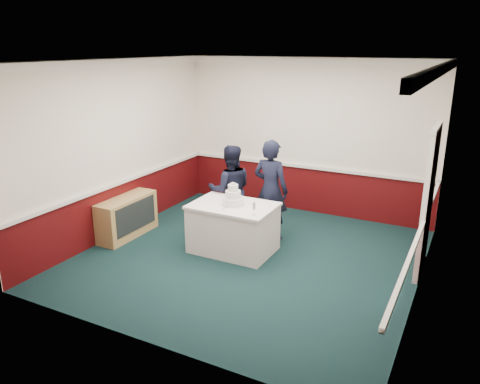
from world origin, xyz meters
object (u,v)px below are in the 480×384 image
at_px(cake_knife, 225,208).
at_px(sideboard, 127,217).
at_px(person_man, 230,190).
at_px(person_woman, 271,190).
at_px(champagne_flute, 254,206).
at_px(cake_table, 233,227).
at_px(wedding_cake, 233,198).

bearing_deg(cake_knife, sideboard, -176.83).
xyz_separation_m(sideboard, person_man, (1.53, 0.95, 0.44)).
bearing_deg(person_woman, champagne_flute, 105.11).
distance_m(cake_table, champagne_flute, 0.78).
distance_m(sideboard, cake_table, 1.96).
relative_size(cake_knife, person_woman, 0.13).
distance_m(wedding_cake, champagne_flute, 0.57).
height_order(cake_knife, person_man, person_man).
relative_size(cake_table, champagne_flute, 6.44).
height_order(cake_table, cake_knife, cake_knife).
relative_size(champagne_flute, person_woman, 0.12).
height_order(cake_table, person_woman, person_woman).
relative_size(sideboard, person_man, 0.76).
relative_size(wedding_cake, champagne_flute, 1.78).
relative_size(champagne_flute, person_man, 0.13).
relative_size(wedding_cake, person_man, 0.23).
relative_size(cake_knife, person_man, 0.14).
height_order(champagne_flute, person_man, person_man).
xyz_separation_m(champagne_flute, person_woman, (-0.19, 1.05, -0.06)).
xyz_separation_m(wedding_cake, cake_knife, (-0.03, -0.20, -0.11)).
bearing_deg(person_man, wedding_cake, 89.15).
xyz_separation_m(person_man, person_woman, (0.72, 0.11, 0.07)).
xyz_separation_m(wedding_cake, person_woman, (0.31, 0.77, -0.03)).
height_order(cake_knife, champagne_flute, champagne_flute).
bearing_deg(champagne_flute, cake_knife, 171.42).
height_order(person_man, person_woman, person_woman).
relative_size(cake_table, person_man, 0.83).
xyz_separation_m(cake_table, champagne_flute, (0.50, -0.28, 0.53)).
height_order(sideboard, cake_knife, cake_knife).
bearing_deg(cake_table, person_man, 121.75).
xyz_separation_m(sideboard, person_woman, (2.25, 1.07, 0.51)).
height_order(sideboard, person_man, person_man).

